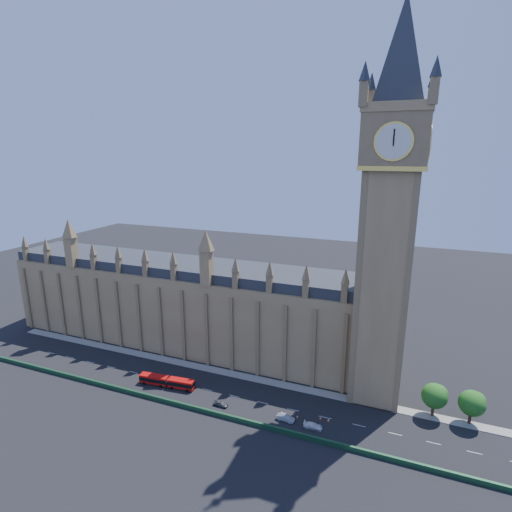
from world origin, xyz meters
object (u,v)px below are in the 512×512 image
(car_silver, at_px, (285,418))
(car_white, at_px, (313,426))
(car_grey, at_px, (221,404))
(red_bus, at_px, (167,382))

(car_silver, xyz_separation_m, car_white, (6.79, -0.35, -0.08))
(car_silver, bearing_deg, car_grey, 96.06)
(red_bus, distance_m, car_silver, 34.41)
(red_bus, height_order, car_white, red_bus)
(red_bus, xyz_separation_m, car_silver, (34.34, -2.03, -0.69))
(car_silver, bearing_deg, red_bus, 90.83)
(car_silver, height_order, car_white, car_silver)
(red_bus, bearing_deg, car_silver, -8.95)
(red_bus, relative_size, car_silver, 3.63)
(car_grey, relative_size, car_white, 0.85)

